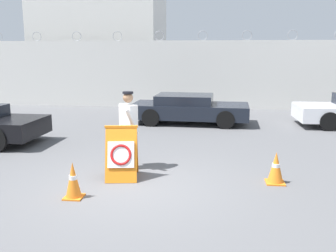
% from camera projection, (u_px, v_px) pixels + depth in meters
% --- Properties ---
extents(ground_plane, '(90.00, 90.00, 0.00)m').
position_uv_depth(ground_plane, '(132.00, 186.00, 7.67)').
color(ground_plane, '#5B5B5E').
extents(perimeter_wall, '(36.00, 0.30, 3.70)m').
position_uv_depth(perimeter_wall, '(181.00, 74.00, 18.21)').
color(perimeter_wall, silver).
rests_on(perimeter_wall, ground_plane).
extents(building_block, '(7.27, 5.51, 6.44)m').
position_uv_depth(building_block, '(102.00, 43.00, 23.12)').
color(building_block, silver).
rests_on(building_block, ground_plane).
extents(barricade_sign, '(0.78, 0.89, 1.17)m').
position_uv_depth(barricade_sign, '(122.00, 152.00, 8.07)').
color(barricade_sign, orange).
rests_on(barricade_sign, ground_plane).
extents(security_guard, '(0.54, 0.65, 1.82)m').
position_uv_depth(security_guard, '(128.00, 126.00, 8.66)').
color(security_guard, black).
rests_on(security_guard, ground_plane).
extents(traffic_cone_near, '(0.34, 0.34, 0.70)m').
position_uv_depth(traffic_cone_near, '(73.00, 180.00, 7.00)').
color(traffic_cone_near, orange).
rests_on(traffic_cone_near, ground_plane).
extents(traffic_cone_mid, '(0.39, 0.39, 0.67)m').
position_uv_depth(traffic_cone_mid, '(276.00, 168.00, 7.80)').
color(traffic_cone_mid, orange).
rests_on(traffic_cone_mid, ground_plane).
extents(parked_car_rear_sedan, '(4.48, 2.07, 1.10)m').
position_uv_depth(parked_car_rear_sedan, '(189.00, 108.00, 14.36)').
color(parked_car_rear_sedan, black).
rests_on(parked_car_rear_sedan, ground_plane).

